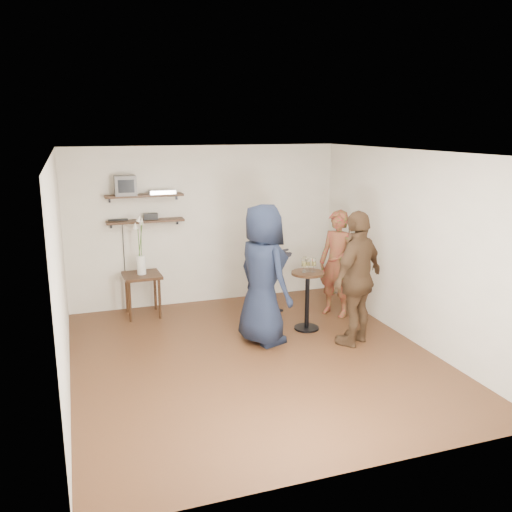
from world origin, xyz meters
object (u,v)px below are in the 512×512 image
Objects in this scene: dvd_deck at (162,192)px; drinks_table at (307,293)px; side_table at (142,281)px; person_dark at (270,262)px; radio at (151,216)px; person_plaid at (337,264)px; person_navy at (263,275)px; crt_monitor at (125,185)px; person_brown at (357,278)px.

dvd_deck is 0.46× the size of drinks_table.
dvd_deck is 1.43m from side_table.
person_dark is (-0.30, 0.75, 0.31)m from drinks_table.
dvd_deck is at bearing 0.00° from radio.
radio is 3.01m from person_plaid.
person_dark is (1.48, -0.90, -1.03)m from dvd_deck.
dvd_deck is 1.82× the size of radio.
side_table is 2.18m from person_navy.
drinks_table is 0.50× the size of person_dark.
person_dark is (2.04, -0.90, -1.15)m from crt_monitor.
crt_monitor reaches higher than person_dark.
radio is at bearing 130.02° from person_dark.
dvd_deck is at bearing 0.00° from crt_monitor.
radio is 2.01m from person_dark.
person_plaid is (3.02, -1.22, -1.19)m from crt_monitor.
person_navy reaches higher than person_plaid.
radio is at bearing 0.00° from crt_monitor.
person_plaid is at bearing -134.43° from person_brown.
person_dark is 1.11m from person_navy.
dvd_deck is 0.22× the size of person_brown.
crt_monitor is at bearing -143.75° from person_plaid.
radio is (0.36, 0.00, -0.50)m from crt_monitor.
person_brown reaches higher than person_plaid.
drinks_table is 0.86m from person_dark.
crt_monitor reaches higher than person_navy.
side_table is 2.58m from drinks_table.
person_plaid reaches higher than side_table.
person_brown is (2.60, -2.06, 0.36)m from side_table.
drinks_table is at bearing -42.85° from dvd_deck.
person_navy is at bearing -137.00° from person_dark.
person_plaid is at bearing -40.02° from person_dark.
dvd_deck is at bearing 34.62° from side_table.
dvd_deck is 0.24× the size of person_plaid.
person_dark reaches higher than radio.
person_plaid is 1.61m from person_navy.
crt_monitor reaches higher than drinks_table.
drinks_table is 0.47× the size of person_brown.
crt_monitor reaches higher than side_table.
crt_monitor is at bearing 117.97° from side_table.
person_brown is (1.18, -0.45, -0.04)m from person_navy.
side_table is (0.15, -0.28, -1.46)m from crt_monitor.
person_brown is at bearing -46.98° from dvd_deck.
person_dark is (1.67, -0.90, -0.65)m from radio.
dvd_deck is at bearing -77.54° from person_brown.
dvd_deck is 2.77m from drinks_table.
dvd_deck is 0.23× the size of person_dark.
person_brown is (-0.28, -1.12, 0.09)m from person_plaid.
person_dark is 1.61m from person_brown.
person_navy is at bearing -51.41° from person_brown.
drinks_table is at bearing -90.00° from person_dark.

